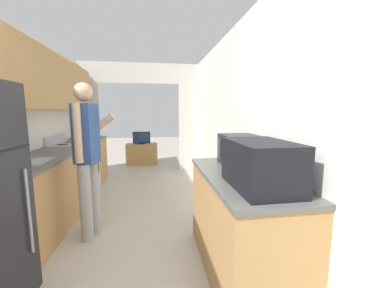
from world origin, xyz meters
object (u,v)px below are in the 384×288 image
object	(u,v)px
tv_cabinet	(142,154)
television	(142,138)
suitcase	(260,164)
person	(87,156)
microwave	(241,151)
range_oven	(76,169)

from	to	relation	value
tv_cabinet	television	bearing A→B (deg)	-90.00
suitcase	television	distance (m)	5.04
person	tv_cabinet	bearing A→B (deg)	10.31
suitcase	microwave	xyz separation A→B (m)	(0.11, 0.65, -0.02)
range_oven	suitcase	xyz separation A→B (m)	(2.06, -2.67, 0.61)
range_oven	microwave	distance (m)	3.02
television	tv_cabinet	bearing A→B (deg)	90.00
microwave	television	bearing A→B (deg)	105.54
tv_cabinet	suitcase	bearing A→B (deg)	-77.75
microwave	range_oven	bearing A→B (deg)	137.20
person	television	world-z (taller)	person
person	television	bearing A→B (deg)	10.24
suitcase	range_oven	bearing A→B (deg)	127.75
person	range_oven	bearing A→B (deg)	38.37
person	suitcase	size ratio (longest dim) A/B	2.80
television	suitcase	bearing A→B (deg)	-77.65
person	tv_cabinet	xyz separation A→B (m)	(0.39, 3.76, -0.66)
person	tv_cabinet	world-z (taller)	person
person	suitcase	bearing A→B (deg)	-112.93
suitcase	television	world-z (taller)	suitcase
microwave	tv_cabinet	world-z (taller)	microwave
range_oven	microwave	size ratio (longest dim) A/B	1.95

